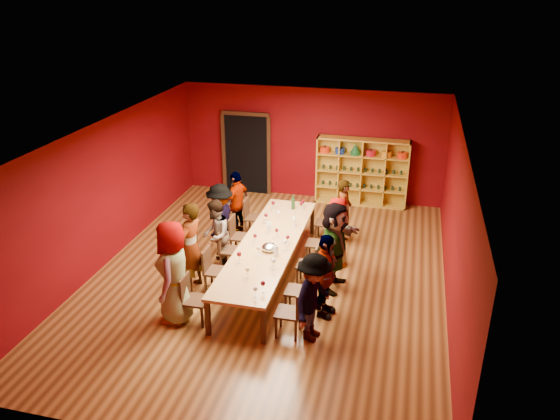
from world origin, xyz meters
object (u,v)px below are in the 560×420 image
(chair_person_right_0, at_px, (293,310))
(chair_person_right_2, at_px, (312,262))
(chair_person_left_2, at_px, (227,247))
(person_right_4, at_px, (344,212))
(chair_person_left_0, at_px, (191,297))
(person_left_4, at_px, (237,203))
(chair_person_left_1, at_px, (212,268))
(chair_person_left_4, at_px, (251,215))
(person_left_0, at_px, (174,272))
(person_left_1, at_px, (191,247))
(person_left_2, at_px, (216,235))
(shelving_unit, at_px, (362,169))
(person_left_3, at_px, (220,219))
(chair_person_left_3, at_px, (237,234))
(person_right_2, at_px, (335,246))
(tasting_table, at_px, (268,245))
(wine_bottle, at_px, (293,204))
(person_right_1, at_px, (325,276))
(spittoon_bowl, at_px, (269,247))
(chair_person_right_1, at_px, (302,288))
(person_right_0, at_px, (314,298))
(chair_person_right_3, at_px, (320,241))
(chair_person_right_4, at_px, (328,221))
(person_right_3, at_px, (337,232))

(chair_person_right_0, bearing_deg, chair_person_right_2, 90.00)
(chair_person_left_2, relative_size, person_right_4, 0.58)
(chair_person_left_0, distance_m, person_left_4, 3.67)
(chair_person_left_1, xyz_separation_m, chair_person_left_4, (0.00, 2.59, 0.00))
(person_left_0, bearing_deg, chair_person_right_2, 119.82)
(person_left_1, relative_size, person_left_2, 1.20)
(shelving_unit, height_order, chair_person_right_2, shelving_unit)
(person_left_1, bearing_deg, person_left_2, 178.60)
(person_right_4, bearing_deg, person_left_3, 113.48)
(chair_person_left_3, bearing_deg, person_right_2, -21.03)
(person_left_2, relative_size, chair_person_right_2, 1.69)
(tasting_table, distance_m, wine_bottle, 1.81)
(person_right_1, xyz_separation_m, spittoon_bowl, (-1.22, 0.79, 0.02))
(person_left_0, xyz_separation_m, chair_person_right_1, (2.12, 0.74, -0.45))
(chair_person_left_1, height_order, person_left_2, person_left_2)
(chair_person_right_0, xyz_separation_m, person_right_0, (0.35, 0.00, 0.30))
(chair_person_left_1, bearing_deg, tasting_table, 41.08)
(person_left_4, distance_m, chair_person_right_3, 2.38)
(chair_person_right_4, xyz_separation_m, wine_bottle, (-0.81, -0.10, 0.38))
(person_left_1, distance_m, chair_person_right_0, 2.50)
(person_left_0, height_order, person_left_1, person_left_0)
(chair_person_right_4, height_order, wine_bottle, wine_bottle)
(chair_person_left_0, xyz_separation_m, person_right_3, (2.16, 2.67, 0.26))
(person_left_4, distance_m, spittoon_bowl, 2.51)
(tasting_table, distance_m, chair_person_right_0, 2.04)
(chair_person_left_0, xyz_separation_m, person_left_1, (-0.42, 1.05, 0.40))
(chair_person_left_1, xyz_separation_m, chair_person_left_2, (0.00, 0.89, 0.00))
(person_right_1, xyz_separation_m, person_right_4, (-0.06, 3.00, -0.04))
(chair_person_left_4, relative_size, person_right_2, 0.49)
(person_left_3, relative_size, person_right_1, 1.00)
(tasting_table, xyz_separation_m, chair_person_right_3, (0.91, 0.82, -0.20))
(person_right_2, xyz_separation_m, wine_bottle, (-1.24, 1.92, -0.02))
(person_right_3, relative_size, person_right_4, 0.99)
(chair_person_right_0, distance_m, chair_person_right_3, 2.64)
(person_left_2, height_order, chair_person_right_0, person_left_2)
(chair_person_right_0, bearing_deg, chair_person_right_4, 90.00)
(chair_person_right_1, xyz_separation_m, chair_person_right_2, (0.00, 0.98, 0.00))
(person_left_0, xyz_separation_m, chair_person_left_2, (0.30, 1.94, -0.45))
(person_left_2, relative_size, person_right_1, 0.94)
(spittoon_bowl, relative_size, wine_bottle, 0.90)
(tasting_table, xyz_separation_m, person_left_4, (-1.24, 1.80, 0.07))
(person_left_3, bearing_deg, chair_person_left_3, 87.55)
(chair_person_left_4, distance_m, person_right_2, 2.99)
(chair_person_right_4, relative_size, person_right_4, 0.58)
(shelving_unit, bearing_deg, spittoon_bowl, -105.58)
(shelving_unit, distance_m, person_left_2, 4.94)
(chair_person_right_0, height_order, person_right_2, person_right_2)
(chair_person_right_4, distance_m, wine_bottle, 0.90)
(person_left_3, distance_m, chair_person_right_3, 2.21)
(person_left_4, bearing_deg, person_right_0, 50.21)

